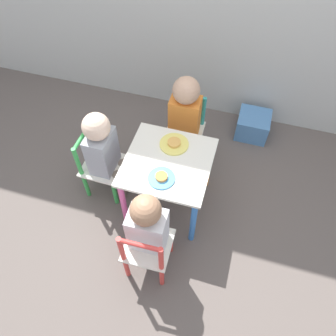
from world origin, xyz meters
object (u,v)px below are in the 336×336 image
object	(u,v)px
plate_back	(174,144)
plate_front	(161,178)
chair_teal	(185,130)
child_back	(184,115)
child_left	(105,149)
kids_table	(168,169)
child_front	(149,226)
storage_bin	(253,125)
chair_red	(147,250)
chair_green	(100,165)

from	to	relation	value
plate_back	plate_front	xyz separation A→B (m)	(-0.00, -0.26, 0.00)
chair_teal	plate_back	xyz separation A→B (m)	(0.01, -0.34, 0.23)
child_back	child_left	world-z (taller)	child_back
kids_table	child_back	bearing A→B (deg)	91.05
child_back	child_left	xyz separation A→B (m)	(-0.40, -0.41, -0.02)
kids_table	child_front	xyz separation A→B (m)	(0.01, -0.41, 0.03)
child_left	plate_back	xyz separation A→B (m)	(0.41, 0.13, 0.05)
child_back	storage_bin	size ratio (longest dim) A/B	2.99
child_front	chair_red	bearing A→B (deg)	90.00
child_front	storage_bin	bearing A→B (deg)	-112.15
plate_back	storage_bin	size ratio (longest dim) A/B	0.72
child_front	plate_back	bearing A→B (deg)	-90.47
chair_red	child_left	size ratio (longest dim) A/B	0.71
child_left	plate_back	distance (m)	0.43
chair_teal	child_left	bearing A→B (deg)	-131.78
chair_green	storage_bin	bearing A→B (deg)	-48.45
child_front	plate_back	distance (m)	0.54
storage_bin	child_left	bearing A→B (deg)	-137.12
chair_green	child_left	distance (m)	0.19
storage_bin	plate_back	bearing A→B (deg)	-124.14
chair_teal	plate_front	bearing A→B (deg)	-90.23
chair_teal	child_front	world-z (taller)	child_front
chair_green	storage_bin	xyz separation A→B (m)	(0.94, 0.81, -0.15)
child_front	child_left	size ratio (longest dim) A/B	0.98
kids_table	storage_bin	bearing A→B (deg)	60.36
chair_red	child_left	bearing A→B (deg)	-50.03
chair_red	plate_front	bearing A→B (deg)	-89.25
child_front	plate_back	xyz separation A→B (m)	(-0.01, 0.54, 0.06)
child_back	child_front	world-z (taller)	child_back
chair_red	child_front	distance (m)	0.18
child_back	child_left	distance (m)	0.57
chair_red	chair_teal	bearing A→B (deg)	-90.45
child_back	chair_green	bearing A→B (deg)	-139.77
child_back	storage_bin	distance (m)	0.72
chair_red	child_back	distance (m)	0.91
chair_red	child_left	xyz separation A→B (m)	(-0.43, 0.48, 0.18)
child_left	chair_teal	bearing A→B (deg)	-40.13
child_front	child_back	bearing A→B (deg)	-90.45
storage_bin	child_back	bearing A→B (deg)	-139.36
plate_back	storage_bin	xyz separation A→B (m)	(0.47, 0.69, -0.38)
chair_green	child_front	bearing A→B (deg)	-129.90
chair_red	child_back	bearing A→B (deg)	-90.42
chair_green	storage_bin	size ratio (longest dim) A/B	2.04
child_left	plate_front	distance (m)	0.44
chair_red	storage_bin	size ratio (longest dim) A/B	2.04
chair_green	chair_red	bearing A→B (deg)	-133.73
plate_back	chair_red	bearing A→B (deg)	-88.48
plate_front	chair_green	bearing A→B (deg)	163.87
chair_green	child_front	distance (m)	0.66
child_back	storage_bin	bearing A→B (deg)	39.59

